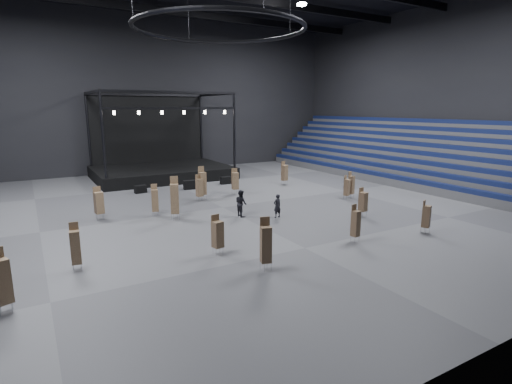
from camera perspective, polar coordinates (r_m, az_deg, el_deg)
floor at (r=30.90m, az=-4.76°, el=-2.22°), size 50.00×50.00×0.00m
wall_back at (r=49.81m, az=-15.63°, el=13.20°), size 50.00×0.20×18.00m
wall_right at (r=46.48m, az=24.89°, el=12.67°), size 0.20×42.00×18.00m
bleachers_right at (r=45.17m, az=22.57°, el=3.64°), size 7.20×40.00×6.40m
stage at (r=45.60m, az=-13.58°, el=3.94°), size 14.00×10.00×9.20m
truss_ring at (r=30.46m, az=-5.22°, el=22.23°), size 12.30×12.30×5.15m
flight_case_left at (r=37.43m, az=-16.18°, el=0.39°), size 1.11×0.66×0.70m
flight_case_mid at (r=38.16m, az=-9.37°, el=1.04°), size 1.35×0.82×0.85m
flight_case_right at (r=40.35m, az=-4.34°, el=1.67°), size 1.12×0.58×0.74m
chair_stack_0 at (r=33.41m, az=-7.67°, el=1.32°), size 0.54×0.54×2.80m
chair_stack_1 at (r=20.59m, az=-24.39°, el=-7.10°), size 0.48×0.48×2.35m
chair_stack_2 at (r=23.45m, az=14.04°, el=-4.30°), size 0.47×0.47×2.19m
chair_stack_3 at (r=26.49m, az=23.14°, el=-3.15°), size 0.59×0.59×2.04m
chair_stack_4 at (r=39.83m, az=4.09°, el=2.81°), size 0.60×0.60×2.34m
chair_stack_5 at (r=29.24m, az=-21.55°, el=-1.37°), size 0.63×0.63×2.29m
chair_stack_6 at (r=18.82m, az=1.40°, el=-7.36°), size 0.61×0.61×2.57m
chair_stack_7 at (r=34.77m, az=13.45°, el=1.05°), size 0.52×0.52×2.27m
chair_stack_8 at (r=20.89m, az=-5.53°, el=-5.94°), size 0.57×0.57×2.14m
chair_stack_9 at (r=27.70m, az=-11.55°, el=-0.84°), size 0.71×0.71×3.00m
chair_stack_10 at (r=28.97m, az=15.03°, el=-1.29°), size 0.55×0.55×2.08m
chair_stack_11 at (r=28.97m, az=-14.25°, el=-1.10°), size 0.51×0.51×2.30m
chair_stack_12 at (r=34.12m, az=12.83°, el=0.70°), size 0.53×0.53×2.04m
chair_stack_13 at (r=17.77m, az=-32.51°, el=-10.57°), size 0.64×0.64×2.54m
chair_stack_14 at (r=35.38m, az=-3.00°, el=1.66°), size 0.63×0.63×2.30m
chair_stack_15 at (r=33.05m, az=-8.10°, el=0.69°), size 0.54×0.54×2.20m
man_center at (r=27.87m, az=3.06°, el=-2.00°), size 0.64×0.46×1.66m
crew_member at (r=28.15m, az=-2.15°, el=-1.61°), size 0.77×0.96×1.89m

